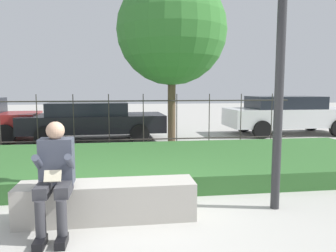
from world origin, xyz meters
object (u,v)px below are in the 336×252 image
object	(u,v)px
person_seated_reader	(55,172)
car_parked_center	(93,120)
stone_bench	(108,203)
tree_behind_fence	(172,30)
street_lamp	(282,14)
car_parked_right	(288,114)

from	to	relation	value
person_seated_reader	car_parked_center	size ratio (longest dim) A/B	0.29
stone_bench	tree_behind_fence	xyz separation A→B (m)	(1.59, 5.09, 3.03)
tree_behind_fence	street_lamp	bearing A→B (deg)	-82.13
stone_bench	car_parked_center	xyz separation A→B (m)	(-0.73, 6.52, 0.44)
car_parked_right	stone_bench	bearing A→B (deg)	-131.37
stone_bench	car_parked_right	bearing A→B (deg)	48.66
stone_bench	street_lamp	xyz separation A→B (m)	(2.29, 0.07, 2.40)
street_lamp	tree_behind_fence	bearing A→B (deg)	97.87
stone_bench	tree_behind_fence	world-z (taller)	tree_behind_fence
stone_bench	car_parked_center	world-z (taller)	car_parked_center
stone_bench	street_lamp	bearing A→B (deg)	1.82
stone_bench	person_seated_reader	world-z (taller)	person_seated_reader
person_seated_reader	street_lamp	world-z (taller)	street_lamp
person_seated_reader	street_lamp	xyz separation A→B (m)	(2.86, 0.36, 1.91)
person_seated_reader	tree_behind_fence	distance (m)	6.33
person_seated_reader	street_lamp	bearing A→B (deg)	7.11
person_seated_reader	tree_behind_fence	size ratio (longest dim) A/B	0.27
stone_bench	person_seated_reader	bearing A→B (deg)	-153.45
person_seated_reader	car_parked_right	world-z (taller)	car_parked_right
stone_bench	car_parked_center	distance (m)	6.57
car_parked_center	tree_behind_fence	xyz separation A→B (m)	(2.32, -1.42, 2.59)
car_parked_center	car_parked_right	bearing A→B (deg)	1.28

